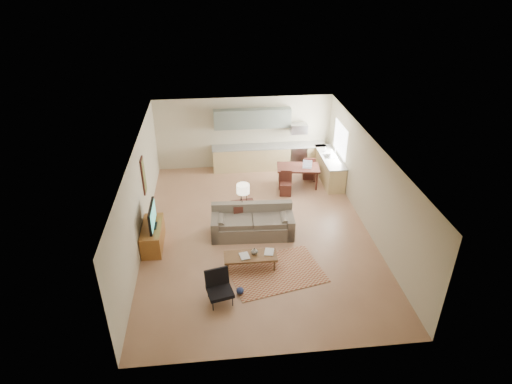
{
  "coord_description": "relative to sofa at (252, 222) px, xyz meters",
  "views": [
    {
      "loc": [
        -1.14,
        -10.42,
        7.17
      ],
      "look_at": [
        0.0,
        0.3,
        1.15
      ],
      "focal_mm": 30.0,
      "sensor_mm": 36.0,
      "label": 1
    }
  ],
  "objects": [
    {
      "name": "sofa",
      "position": [
        0.0,
        0.0,
        0.0
      ],
      "size": [
        2.51,
        1.19,
        0.86
      ],
      "primitive_type": null,
      "rotation": [
        0.0,
        0.0,
        -0.05
      ],
      "color": "#665C4F",
      "rests_on": "floor"
    },
    {
      "name": "kitchen_counter_right",
      "position": [
        3.08,
        3.15,
        0.03
      ],
      "size": [
        0.64,
        2.26,
        0.92
      ],
      "primitive_type": null,
      "color": "tan",
      "rests_on": "ground"
    },
    {
      "name": "tv",
      "position": [
        -2.76,
        -0.25,
        0.53
      ],
      "size": [
        0.11,
        1.07,
        0.64
      ],
      "primitive_type": null,
      "color": "black",
      "rests_on": "tv_credenza"
    },
    {
      "name": "triptych",
      "position": [
        0.05,
        4.62,
        1.32
      ],
      "size": [
        1.7,
        0.04,
        0.5
      ],
      "primitive_type": null,
      "color": "beige",
      "rests_on": "room"
    },
    {
      "name": "dining_table",
      "position": [
        1.87,
        2.82,
        -0.06
      ],
      "size": [
        1.55,
        1.02,
        0.74
      ],
      "primitive_type": null,
      "rotation": [
        0.0,
        0.0,
        -0.13
      ],
      "color": "#3E1B15",
      "rests_on": "floor"
    },
    {
      "name": "book_b",
      "position": [
        0.18,
        -1.42,
        -0.01
      ],
      "size": [
        0.39,
        0.43,
        0.02
      ],
      "primitive_type": "imported",
      "rotation": [
        0.0,
        0.0,
        -0.25
      ],
      "color": "navy",
      "rests_on": "coffee_table"
    },
    {
      "name": "dining_chair_near",
      "position": [
        1.36,
        2.25,
        -0.02
      ],
      "size": [
        0.46,
        0.48,
        0.82
      ],
      "primitive_type": null,
      "rotation": [
        0.0,
        0.0,
        -0.2
      ],
      "color": "#3E1B15",
      "rests_on": "floor"
    },
    {
      "name": "rug",
      "position": [
        0.43,
        -1.76,
        -0.42
      ],
      "size": [
        2.61,
        2.07,
        0.02
      ],
      "primitive_type": "cube",
      "rotation": [
        0.0,
        0.0,
        0.22
      ],
      "color": "#96432E",
      "rests_on": "floor"
    },
    {
      "name": "dining_chair_far",
      "position": [
        2.39,
        3.39,
        0.0
      ],
      "size": [
        0.47,
        0.49,
        0.86
      ],
      "primitive_type": null,
      "rotation": [
        0.0,
        0.0,
        2.99
      ],
      "color": "#3E1B15",
      "rests_on": "floor"
    },
    {
      "name": "room",
      "position": [
        0.15,
        0.15,
        0.92
      ],
      "size": [
        9.0,
        9.0,
        9.0
      ],
      "color": "#9F6F51",
      "rests_on": "ground"
    },
    {
      "name": "book_a",
      "position": [
        -0.48,
        -1.58,
        -0.01
      ],
      "size": [
        0.34,
        0.39,
        0.03
      ],
      "primitive_type": "imported",
      "rotation": [
        0.0,
        0.0,
        0.18
      ],
      "color": "maroon",
      "rests_on": "coffee_table"
    },
    {
      "name": "window_right",
      "position": [
        3.38,
        3.15,
        1.12
      ],
      "size": [
        0.02,
        1.4,
        1.05
      ],
      "primitive_type": "cube",
      "color": "white",
      "rests_on": "room"
    },
    {
      "name": "laptop",
      "position": [
        2.16,
        2.72,
        0.42
      ],
      "size": [
        0.37,
        0.32,
        0.23
      ],
      "primitive_type": null,
      "rotation": [
        0.0,
        0.0,
        -0.31
      ],
      "color": "#A5A8AD",
      "rests_on": "dining_table"
    },
    {
      "name": "kitchen_microwave",
      "position": [
        2.15,
        4.35,
        1.12
      ],
      "size": [
        0.62,
        0.4,
        0.35
      ],
      "primitive_type": "cube",
      "color": "#A5A8AD",
      "rests_on": "room"
    },
    {
      "name": "coffee_table",
      "position": [
        -0.2,
        -1.53,
        -0.22
      ],
      "size": [
        1.37,
        0.55,
        0.41
      ],
      "primitive_type": null,
      "rotation": [
        0.0,
        0.0,
        -0.0
      ],
      "color": "#55361C",
      "rests_on": "floor"
    },
    {
      "name": "console_table",
      "position": [
        -0.22,
        0.51,
        -0.04
      ],
      "size": [
        0.73,
        0.55,
        0.78
      ],
      "primitive_type": null,
      "rotation": [
        0.0,
        0.0,
        0.16
      ],
      "color": "#3E1B15",
      "rests_on": "floor"
    },
    {
      "name": "vase",
      "position": [
        -0.1,
        -1.47,
        0.07
      ],
      "size": [
        0.24,
        0.24,
        0.18
      ],
      "primitive_type": "imported",
      "rotation": [
        0.0,
        0.0,
        -0.2
      ],
      "color": "black",
      "rests_on": "coffee_table"
    },
    {
      "name": "kitchen_counter_back",
      "position": [
        1.05,
        4.33,
        0.03
      ],
      "size": [
        4.26,
        0.64,
        0.92
      ],
      "primitive_type": null,
      "color": "tan",
      "rests_on": "ground"
    },
    {
      "name": "armchair",
      "position": [
        -1.03,
        -2.67,
        -0.05
      ],
      "size": [
        0.79,
        0.79,
        0.75
      ],
      "primitive_type": null,
      "rotation": [
        0.0,
        0.0,
        0.23
      ],
      "color": "black",
      "rests_on": "floor"
    },
    {
      "name": "kitchen_range",
      "position": [
        2.15,
        4.33,
        0.02
      ],
      "size": [
        0.62,
        0.62,
        0.9
      ],
      "primitive_type": "cube",
      "color": "#A5A8AD",
      "rests_on": "ground"
    },
    {
      "name": "wall_art_left",
      "position": [
        -3.06,
        1.05,
        1.12
      ],
      "size": [
        0.06,
        0.42,
        1.1
      ],
      "primitive_type": null,
      "color": "olive",
      "rests_on": "room"
    },
    {
      "name": "upper_cabinets",
      "position": [
        0.45,
        4.48,
        1.52
      ],
      "size": [
        2.8,
        0.34,
        0.7
      ],
      "primitive_type": "cube",
      "color": "slate",
      "rests_on": "room"
    },
    {
      "name": "tv_credenza",
      "position": [
        -2.81,
        -0.25,
        -0.11
      ],
      "size": [
        0.53,
        1.39,
        0.64
      ],
      "primitive_type": null,
      "color": "brown",
      "rests_on": "floor"
    },
    {
      "name": "soap_bottle",
      "position": [
        2.98,
        3.57,
        0.59
      ],
      "size": [
        0.13,
        0.13,
        0.19
      ],
      "primitive_type": "imported",
      "rotation": [
        0.0,
        0.0,
        -0.25
      ],
      "color": "beige",
      "rests_on": "kitchen_counter_right"
    },
    {
      "name": "table_lamp",
      "position": [
        -0.22,
        0.51,
        0.66
      ],
      "size": [
        0.45,
        0.45,
        0.62
      ],
      "primitive_type": null,
      "rotation": [
        0.0,
        0.0,
        0.21
      ],
      "color": "beige",
      "rests_on": "console_table"
    }
  ]
}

